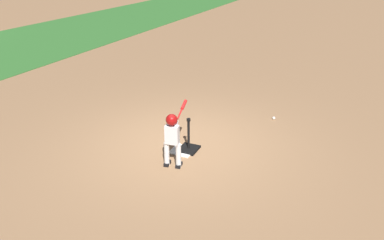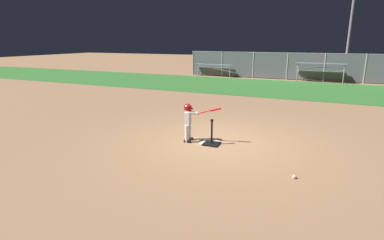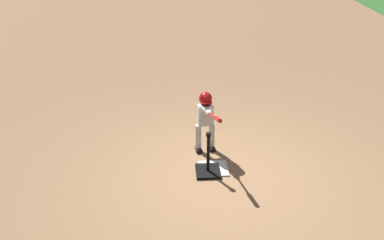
# 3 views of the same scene
# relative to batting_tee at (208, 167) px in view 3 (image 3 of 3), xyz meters

# --- Properties ---
(ground_plane) EXTENTS (90.00, 90.00, 0.00)m
(ground_plane) POSITION_rel_batting_tee_xyz_m (0.19, 0.24, -0.10)
(ground_plane) COLOR #99704C
(home_plate) EXTENTS (0.44, 0.44, 0.02)m
(home_plate) POSITION_rel_batting_tee_xyz_m (-0.09, 0.09, -0.09)
(home_plate) COLOR white
(home_plate) RESTS_ON ground_plane
(batting_tee) EXTENTS (0.41, 0.37, 0.68)m
(batting_tee) POSITION_rel_batting_tee_xyz_m (0.00, 0.00, 0.00)
(batting_tee) COLOR black
(batting_tee) RESTS_ON ground_plane
(batter_child) EXTENTS (0.98, 0.34, 1.03)m
(batter_child) POSITION_rel_batting_tee_xyz_m (-0.64, 0.01, 0.55)
(batter_child) COLOR silver
(batter_child) RESTS_ON ground_plane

